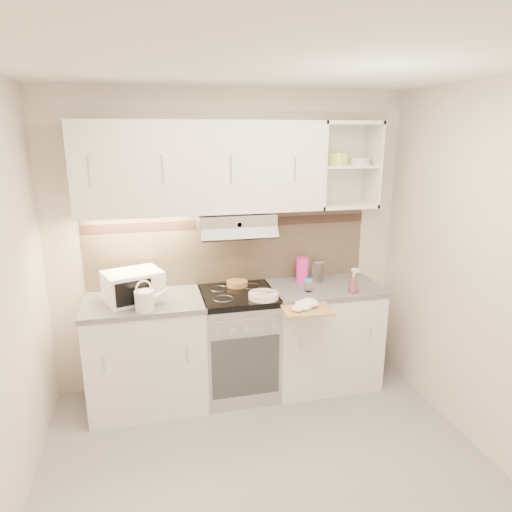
{
  "coord_description": "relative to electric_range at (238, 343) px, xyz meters",
  "views": [
    {
      "loc": [
        -0.67,
        -2.34,
        2.16
      ],
      "look_at": [
        0.12,
        0.95,
        1.24
      ],
      "focal_mm": 32.0,
      "sensor_mm": 36.0,
      "label": 1
    }
  ],
  "objects": [
    {
      "name": "watering_can",
      "position": [
        -0.73,
        -0.22,
        0.53
      ],
      "size": [
        0.27,
        0.15,
        0.23
      ],
      "rotation": [
        0.0,
        0.0,
        0.31
      ],
      "color": "silver",
      "rests_on": "worktop_left"
    },
    {
      "name": "spray_bottle",
      "position": [
        0.91,
        -0.22,
        0.54
      ],
      "size": [
        0.08,
        0.08,
        0.22
      ],
      "rotation": [
        0.0,
        0.0,
        0.17
      ],
      "color": "#D77A80",
      "rests_on": "worktop_right"
    },
    {
      "name": "bread_loaf",
      "position": [
        0.03,
        0.16,
        0.47
      ],
      "size": [
        0.18,
        0.18,
        0.04
      ],
      "primitive_type": "cylinder",
      "color": "#A17242",
      "rests_on": "electric_range"
    },
    {
      "name": "plate_stack",
      "position": [
        0.17,
        -0.18,
        0.47
      ],
      "size": [
        0.24,
        0.24,
        0.05
      ],
      "rotation": [
        0.0,
        0.0,
        -0.18
      ],
      "color": "white",
      "rests_on": "electric_range"
    },
    {
      "name": "worktop_left",
      "position": [
        -0.75,
        0.0,
        0.43
      ],
      "size": [
        0.92,
        0.62,
        0.04
      ],
      "primitive_type": "cube",
      "color": "slate",
      "rests_on": "base_cabinet_left"
    },
    {
      "name": "dish_towel",
      "position": [
        0.43,
        -0.42,
        0.46
      ],
      "size": [
        0.26,
        0.23,
        0.06
      ],
      "primitive_type": null,
      "rotation": [
        0.0,
        0.0,
        -0.16
      ],
      "color": "silver",
      "rests_on": "cutting_board"
    },
    {
      "name": "room_shell",
      "position": [
        0.0,
        -0.73,
        1.18
      ],
      "size": [
        3.04,
        2.84,
        2.52
      ],
      "color": "beige",
      "rests_on": "ground"
    },
    {
      "name": "base_cabinet_left",
      "position": [
        -0.75,
        0.0,
        -0.02
      ],
      "size": [
        0.9,
        0.6,
        0.86
      ],
      "primitive_type": "cube",
      "color": "white",
      "rests_on": "ground"
    },
    {
      "name": "ground",
      "position": [
        0.0,
        -1.1,
        -0.45
      ],
      "size": [
        3.0,
        3.0,
        0.0
      ],
      "primitive_type": "plane",
      "color": "gray",
      "rests_on": "ground"
    },
    {
      "name": "cutting_board",
      "position": [
        0.45,
        -0.38,
        0.42
      ],
      "size": [
        0.4,
        0.36,
        0.02
      ],
      "primitive_type": "cube",
      "rotation": [
        0.0,
        0.0,
        -0.09
      ],
      "color": "tan",
      "rests_on": "base_cabinet_right"
    },
    {
      "name": "microwave",
      "position": [
        -0.82,
        0.0,
        0.57
      ],
      "size": [
        0.49,
        0.43,
        0.24
      ],
      "rotation": [
        0.0,
        0.0,
        0.34
      ],
      "color": "white",
      "rests_on": "worktop_left"
    },
    {
      "name": "pink_pitcher",
      "position": [
        0.6,
        0.14,
        0.56
      ],
      "size": [
        0.11,
        0.11,
        0.21
      ],
      "rotation": [
        0.0,
        0.0,
        0.22
      ],
      "color": "#F427A7",
      "rests_on": "worktop_right"
    },
    {
      "name": "glass_jar",
      "position": [
        0.73,
        0.11,
        0.55
      ],
      "size": [
        0.1,
        0.1,
        0.2
      ],
      "rotation": [
        0.0,
        0.0,
        -0.38
      ],
      "color": "white",
      "rests_on": "worktop_right"
    },
    {
      "name": "base_cabinet_right",
      "position": [
        0.75,
        0.0,
        -0.02
      ],
      "size": [
        0.9,
        0.6,
        0.86
      ],
      "primitive_type": "cube",
      "color": "white",
      "rests_on": "ground"
    },
    {
      "name": "electric_range",
      "position": [
        0.0,
        0.0,
        0.0
      ],
      "size": [
        0.6,
        0.6,
        0.9
      ],
      "color": "#B7B7BC",
      "rests_on": "ground"
    },
    {
      "name": "worktop_right",
      "position": [
        0.75,
        0.0,
        0.43
      ],
      "size": [
        0.92,
        0.62,
        0.04
      ],
      "primitive_type": "cube",
      "color": "slate",
      "rests_on": "base_cabinet_right"
    },
    {
      "name": "spice_jar",
      "position": [
        0.57,
        -0.11,
        0.5
      ],
      "size": [
        0.07,
        0.07,
        0.1
      ],
      "rotation": [
        0.0,
        0.0,
        -0.22
      ],
      "color": "white",
      "rests_on": "worktop_right"
    }
  ]
}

